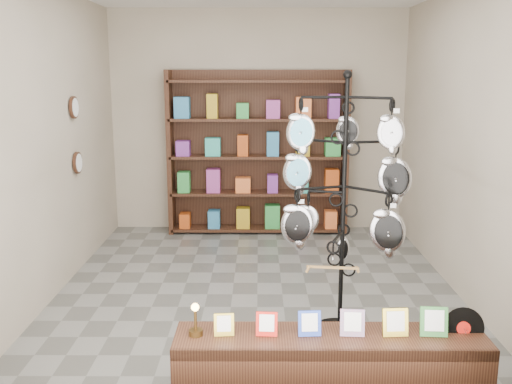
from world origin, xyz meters
TOP-DOWN VIEW (x-y plane):
  - ground at (0.00, 0.00)m, footprint 5.00×5.00m
  - room_envelope at (0.00, 0.00)m, footprint 5.00×5.00m
  - display_tree at (0.70, -0.84)m, footprint 1.13×1.08m
  - front_shelf at (0.48, -1.91)m, footprint 2.03×0.42m
  - back_shelving at (0.00, 2.30)m, footprint 2.42×0.36m
  - wall_clocks at (-1.97, 0.80)m, footprint 0.03×0.24m

SIDE VIEW (x-z plane):
  - ground at x=0.00m, z-range 0.00..0.00m
  - front_shelf at x=0.48m, z-range -0.11..0.61m
  - back_shelving at x=0.00m, z-range -0.07..2.13m
  - display_tree at x=0.70m, z-range 0.17..2.36m
  - wall_clocks at x=-1.97m, z-range 1.08..1.92m
  - room_envelope at x=0.00m, z-range -0.65..4.35m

